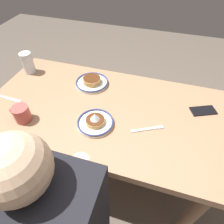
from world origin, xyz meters
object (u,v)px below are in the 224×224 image
Objects in this scene: cell_phone at (203,111)px; coffee_mug at (21,113)px; fork_near at (148,129)px; butter_knife at (5,98)px; plate_near_main at (92,82)px; drinking_glass at (28,64)px; plate_center_pancakes at (95,122)px.

coffee_mug is at bearing -3.74° from cell_phone.
cell_phone is 0.84× the size of fork_near.
coffee_mug reaches higher than fork_near.
cell_phone is at bearing -141.27° from fork_near.
cell_phone is 0.37m from fork_near.
plate_near_main is at bearing -148.28° from butter_knife.
drinking_glass is at bearing -17.63° from fork_near.
fork_near is 0.74× the size of butter_knife.
butter_knife is at bearing -12.80° from cell_phone.
plate_near_main reaches higher than cell_phone.
butter_knife is at bearing -3.58° from plate_center_pancakes.
plate_center_pancakes is 0.41m from coffee_mug.
coffee_mug reaches higher than butter_knife.
plate_center_pancakes is 0.62m from butter_knife.
fork_near is (-0.28, -0.05, -0.02)m from plate_center_pancakes.
cell_phone is at bearing -159.57° from coffee_mug.
plate_near_main is 1.10× the size of plate_center_pancakes.
cell_phone is at bearing 177.24° from drinking_glass.
drinking_glass is 0.30m from butter_knife.
drinking_glass is (0.23, -0.42, 0.02)m from coffee_mug.
butter_knife is (0.90, 0.01, -0.00)m from fork_near.
fork_near is (-0.91, 0.29, -0.06)m from drinking_glass.
fork_near is 0.90m from butter_knife.
fork_near is (-0.68, -0.13, -0.04)m from coffee_mug.
plate_center_pancakes is 1.66× the size of coffee_mug.
butter_knife is at bearing 31.72° from plate_near_main.
drinking_glass is 1.20m from cell_phone.
plate_near_main is 0.55m from butter_knife.
fork_near and butter_knife have the same top height.
cell_phone reaches higher than fork_near.
coffee_mug is at bearing 118.70° from drinking_glass.
drinking_glass reaches higher than plate_near_main.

